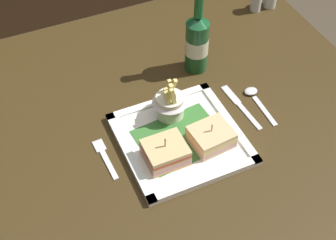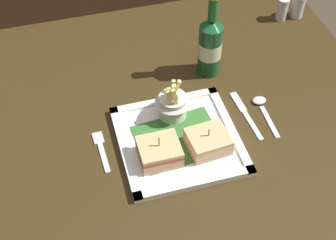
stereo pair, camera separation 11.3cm
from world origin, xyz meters
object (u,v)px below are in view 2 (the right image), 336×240
at_px(sandwich_half_right, 208,142).
at_px(spoon, 262,106).
at_px(knife, 245,113).
at_px(fries_cup, 172,102).
at_px(square_plate, 179,140).
at_px(sandwich_half_left, 159,152).
at_px(pepper_shaker, 298,7).
at_px(dining_table, 159,151).
at_px(salt_shaker, 282,10).
at_px(fork, 101,149).
at_px(beer_bottle, 210,45).

distance_m(sandwich_half_right, spoon, 0.20).
relative_size(knife, spoon, 1.22).
bearing_deg(fries_cup, square_plate, -95.39).
relative_size(square_plate, knife, 1.64).
distance_m(sandwich_half_left, pepper_shaker, 0.69).
relative_size(fries_cup, knife, 0.64).
xyz_separation_m(sandwich_half_right, knife, (0.13, 0.09, -0.03)).
bearing_deg(dining_table, square_plate, -69.35).
bearing_deg(fries_cup, salt_shaker, 35.25).
height_order(sandwich_half_left, spoon, sandwich_half_left).
xyz_separation_m(fork, spoon, (0.41, 0.02, 0.00)).
xyz_separation_m(knife, salt_shaker, (0.25, 0.34, 0.03)).
bearing_deg(spoon, fries_cup, 172.61).
height_order(salt_shaker, pepper_shaker, pepper_shaker).
height_order(square_plate, sandwich_half_right, sandwich_half_right).
bearing_deg(salt_shaker, pepper_shaker, -0.00).
bearing_deg(salt_shaker, fries_cup, -144.75).
xyz_separation_m(fork, knife, (0.36, 0.02, 0.00)).
distance_m(sandwich_half_left, spoon, 0.31).
height_order(spoon, salt_shaker, salt_shaker).
height_order(fork, knife, same).
bearing_deg(beer_bottle, fork, -149.74).
xyz_separation_m(knife, spoon, (0.05, 0.01, 0.00)).
distance_m(dining_table, beer_bottle, 0.31).
height_order(dining_table, square_plate, square_plate).
relative_size(sandwich_half_right, pepper_shaker, 1.39).
height_order(beer_bottle, pepper_shaker, beer_bottle).
height_order(beer_bottle, salt_shaker, beer_bottle).
bearing_deg(knife, sandwich_half_right, -146.32).
bearing_deg(fries_cup, pepper_shaker, 32.28).
bearing_deg(square_plate, sandwich_half_right, -35.49).
xyz_separation_m(fork, pepper_shaker, (0.66, 0.35, 0.03)).
distance_m(sandwich_half_left, fries_cup, 0.14).
height_order(dining_table, knife, knife).
distance_m(dining_table, sandwich_half_right, 0.21).
bearing_deg(pepper_shaker, square_plate, -141.73).
bearing_deg(knife, fries_cup, 168.30).
bearing_deg(knife, sandwich_half_left, -160.64).
bearing_deg(square_plate, spoon, 12.53).
xyz_separation_m(sandwich_half_left, pepper_shaker, (0.54, 0.42, -0.00)).
height_order(sandwich_half_left, knife, sandwich_half_left).
distance_m(fries_cup, pepper_shaker, 0.57).
bearing_deg(sandwich_half_right, dining_table, 126.00).
bearing_deg(spoon, sandwich_half_right, -152.21).
distance_m(dining_table, square_plate, 0.15).
bearing_deg(pepper_shaker, knife, -131.55).
distance_m(sandwich_half_left, fork, 0.14).
xyz_separation_m(sandwich_half_right, salt_shaker, (0.38, 0.42, -0.00)).
distance_m(square_plate, fries_cup, 0.09).
xyz_separation_m(dining_table, salt_shaker, (0.46, 0.30, 0.15)).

